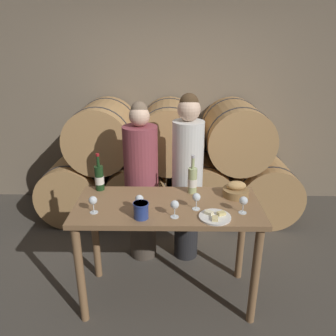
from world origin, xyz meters
name	(u,v)px	position (x,y,z in m)	size (l,w,h in m)	color
ground_plane	(168,296)	(0.00, 0.00, 0.00)	(10.00, 10.00, 0.00)	#4C473F
stone_wall_back	(170,80)	(0.00, 2.04, 1.60)	(10.00, 0.12, 3.20)	#7F705B
barrel_stack	(169,165)	(0.00, 1.48, 0.66)	(3.11, 0.88, 1.43)	tan
tasting_table	(168,220)	(0.00, 0.00, 0.76)	(1.44, 0.64, 0.90)	olive
person_left	(141,183)	(-0.26, 0.60, 0.81)	(0.32, 0.32, 1.58)	#4C4238
person_right	(187,177)	(0.18, 0.60, 0.87)	(0.29, 0.29, 1.66)	#232326
wine_bottle_red	(99,178)	(-0.58, 0.26, 1.01)	(0.08, 0.08, 0.32)	#193819
wine_bottle_white	(192,180)	(0.20, 0.21, 1.01)	(0.08, 0.08, 0.33)	#ADBC7F
blue_crock	(141,210)	(-0.19, -0.21, 0.96)	(0.11, 0.11, 0.12)	navy
bread_basket	(236,190)	(0.55, 0.15, 0.95)	(0.21, 0.21, 0.13)	olive
cheese_plate	(215,217)	(0.34, -0.21, 0.91)	(0.23, 0.23, 0.04)	white
wine_glass_far_left	(93,201)	(-0.54, -0.14, 0.99)	(0.06, 0.06, 0.13)	white
wine_glass_left	(139,200)	(-0.21, -0.11, 0.99)	(0.06, 0.06, 0.13)	white
wine_glass_center	(175,205)	(0.05, -0.20, 0.99)	(0.06, 0.06, 0.13)	white
wine_glass_right	(196,198)	(0.21, -0.08, 0.99)	(0.06, 0.06, 0.13)	white
wine_glass_far_right	(243,201)	(0.55, -0.13, 0.99)	(0.06, 0.06, 0.13)	white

